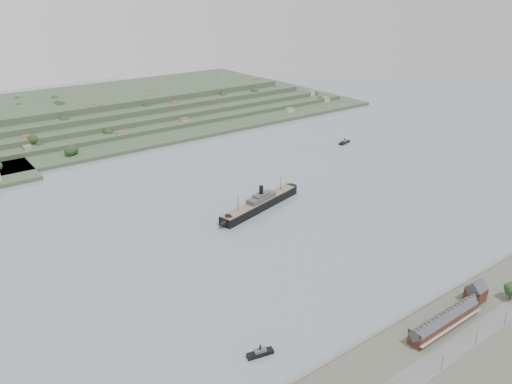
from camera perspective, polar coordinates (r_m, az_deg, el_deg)
ground at (r=410.73m, az=1.78°, el=-3.20°), size 1400.00×1400.00×0.00m
near_shore at (r=309.65m, az=24.62°, el=-15.06°), size 220.00×80.00×2.60m
terrace_row at (r=305.64m, az=20.76°, el=-13.54°), size 55.60×9.80×11.07m
gabled_building at (r=334.49m, az=23.84°, el=-10.38°), size 10.40×10.18×14.09m
far_peninsula at (r=747.41m, az=-15.74°, el=9.06°), size 760.00×309.00×30.00m
steamship at (r=426.56m, az=0.22°, el=-1.47°), size 101.31×35.63×24.69m
tugboat at (r=274.44m, az=0.47°, el=-17.91°), size 14.98×7.09×6.52m
ferry_east at (r=613.79m, az=10.08°, el=5.64°), size 19.39×9.71×7.01m
fig_tree at (r=344.76m, az=27.26°, el=-9.85°), size 10.27×8.89×11.46m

